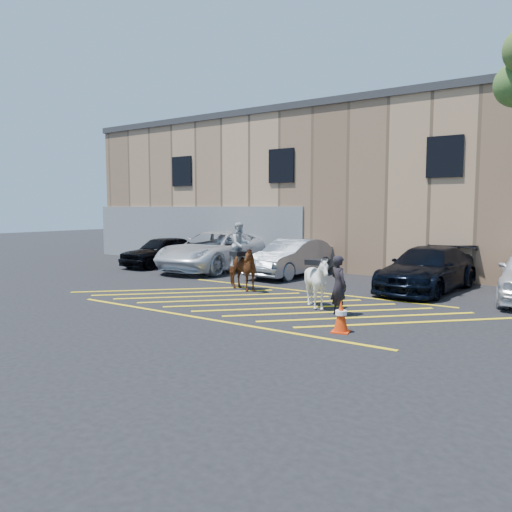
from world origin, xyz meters
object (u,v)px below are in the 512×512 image
Objects in this scene: car_silver_sedan at (292,258)px; car_blue_suv at (427,269)px; traffic_cone at (341,316)px; mounted_bay at (240,263)px; handler at (339,285)px; saddled_white at (317,282)px; car_white_pickup at (215,251)px; car_black_suv at (162,251)px.

car_blue_suv is (5.52, -0.55, -0.01)m from car_silver_sedan.
mounted_bay is at bearing 147.89° from traffic_cone.
car_blue_suv is 6.67m from traffic_cone.
handler reaches higher than car_silver_sedan.
mounted_bay reaches higher than car_silver_sedan.
saddled_white is at bearing 129.55° from traffic_cone.
car_black_suv is at bearing -176.49° from car_white_pickup.
mounted_bay is (-4.39, 1.69, 0.14)m from handler.
car_silver_sedan reaches higher than car_blue_suv.
car_blue_suv is 3.25× the size of handler.
car_silver_sedan is 3.12× the size of saddled_white.
car_white_pickup is 4.24× the size of saddled_white.
car_silver_sedan is 1.99× the size of mounted_bay.
car_white_pickup is (2.90, 0.38, 0.14)m from car_black_suv.
car_black_suv reaches higher than traffic_cone.
saddled_white is (-0.83, 0.41, -0.04)m from handler.
car_black_suv is 7.75m from mounted_bay.
car_silver_sedan reaches higher than saddled_white.
saddled_white is at bearing -50.04° from car_silver_sedan.
saddled_white is at bearing -19.66° from mounted_bay.
handler is at bearing -36.28° from car_white_pickup.
traffic_cone is at bearing -49.25° from car_silver_sedan.
car_blue_suv is 5.14m from handler.
mounted_bay is at bearing -81.94° from car_silver_sedan.
mounted_bay is (0.33, -3.94, 0.18)m from car_silver_sedan.
mounted_bay is at bearing 11.37° from handler.
car_silver_sedan reaches higher than traffic_cone.
traffic_cone is at bearing -32.11° from mounted_bay.
car_blue_suv is 3.48× the size of saddled_white.
saddled_white is 2.62m from traffic_cone.
car_black_suv is at bearing 154.64° from mounted_bay.
car_silver_sedan is 5.55m from car_blue_suv.
handler is (-0.79, -5.08, 0.04)m from car_blue_suv.
car_blue_suv is at bearing 90.21° from traffic_cone.
car_black_suv is 13.88m from traffic_cone.
handler is (11.40, -5.00, 0.06)m from car_black_suv.
car_white_pickup is at bearing 143.21° from traffic_cone.
car_silver_sedan is 0.90× the size of car_blue_suv.
car_black_suv is at bearing 156.51° from saddled_white.
car_white_pickup reaches higher than car_blue_suv.
traffic_cone is at bearing -50.45° from saddled_white.
handler is 0.68× the size of mounted_bay.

